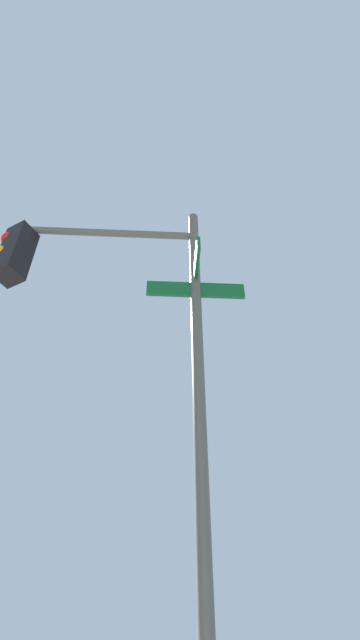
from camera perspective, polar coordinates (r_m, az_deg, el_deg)
The scene contains 1 object.
traffic_signal_near at distance 4.65m, azimuth -9.23°, elevation -0.61°, with size 2.51×1.69×6.40m.
Camera 1 is at (-8.16, -3.90, 1.56)m, focal length 24.89 mm.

